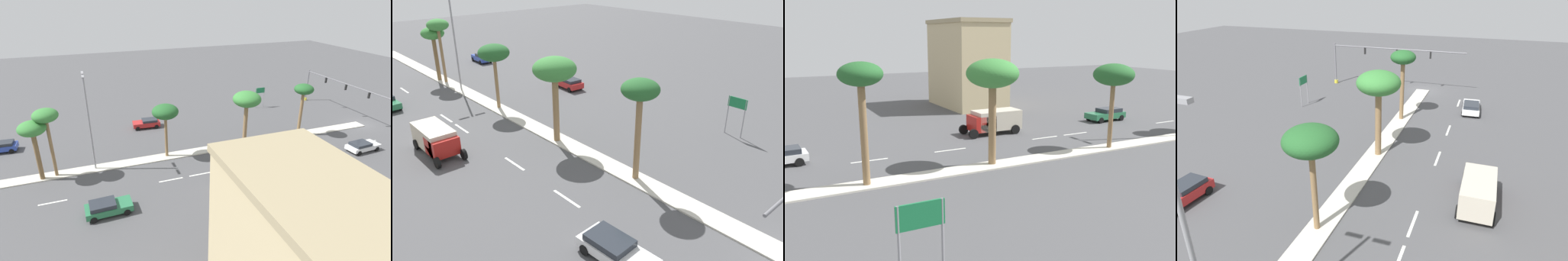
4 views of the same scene
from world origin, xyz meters
The scene contains 18 objects.
ground_plane centered at (0.00, 27.27, 0.00)m, with size 160.00×160.00×0.00m, color #4C4C4F.
median_curb centered at (0.00, 35.07, 0.06)m, with size 1.80×70.13×0.12m, color beige.
lane_stripe_left centered at (-5.48, 13.38, 0.01)m, with size 0.20×2.80×0.01m, color silver.
lane_stripe_rear centered at (-5.48, 20.06, 0.01)m, with size 0.20×2.80×0.01m, color silver.
lane_stripe_near centered at (-5.48, 29.62, 0.01)m, with size 0.20×2.80×0.01m, color silver.
lane_stripe_trailing centered at (-5.48, 33.23, 0.01)m, with size 0.20×2.80×0.01m, color silver.
lane_stripe_right centered at (-5.48, 45.76, 0.01)m, with size 0.20×2.80×0.01m, color silver.
directional_road_sign centered at (12.78, 11.13, 2.74)m, with size 0.10×1.80×3.70m.
palm_tree_mid centered at (0.03, 11.97, 6.65)m, with size 2.71×2.71×7.68m.
palm_tree_center centered at (-0.28, 21.15, 6.50)m, with size 3.76×3.76×7.63m.
palm_tree_rear centered at (0.15, 32.16, 6.08)m, with size 3.30×3.30×6.99m.
palm_tree_near centered at (-0.38, 46.99, 6.02)m, with size 2.94×2.94×7.04m.
palm_tree_left centered at (-0.13, 45.48, 7.23)m, with size 2.73×2.73×8.18m.
street_lamp_outboard centered at (-0.04, 41.12, 6.80)m, with size 2.90×0.24×11.62m.
sedan_white_inboard centered at (-7.21, 7.03, 0.70)m, with size 2.25×4.69×1.26m.
sedan_blue_outboard centered at (8.90, 52.53, 0.76)m, with size 2.12×4.08×1.40m.
sedan_red_rear centered at (10.51, 32.55, 0.74)m, with size 2.23×4.25×1.35m.
box_truck centered at (-9.23, 26.10, 1.28)m, with size 2.49×5.73×2.27m.
Camera 2 is at (-19.41, -4.26, 15.16)m, focal length 35.48 mm.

